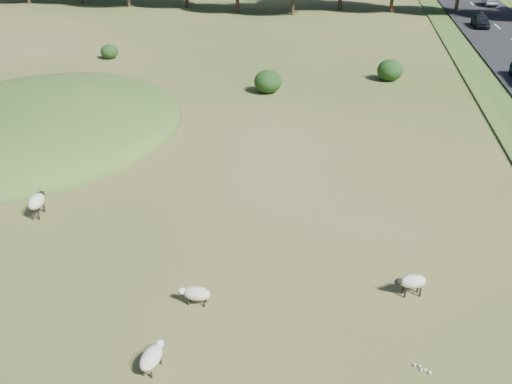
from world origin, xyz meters
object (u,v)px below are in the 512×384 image
(sheep_2, at_px, (196,294))
(car_6, at_px, (490,0))
(sheep_3, at_px, (412,282))
(sheep_4, at_px, (37,201))
(car_4, at_px, (481,21))
(sheep_1, at_px, (152,357))

(sheep_2, xyz_separation_m, car_6, (20.76, 65.13, 0.51))
(sheep_3, relative_size, sheep_4, 0.82)
(car_4, relative_size, car_6, 0.96)
(sheep_2, xyz_separation_m, car_4, (16.96, 49.51, 0.51))
(sheep_1, xyz_separation_m, sheep_3, (7.19, 4.61, 0.11))
(sheep_2, relative_size, car_4, 0.28)
(sheep_2, distance_m, sheep_3, 6.96)
(sheep_1, xyz_separation_m, car_4, (17.38, 52.50, 0.48))
(sheep_4, height_order, car_4, car_4)
(sheep_4, bearing_deg, sheep_2, -128.52)
(sheep_1, distance_m, sheep_3, 8.54)
(sheep_3, distance_m, car_6, 65.03)
(sheep_2, bearing_deg, sheep_4, -29.15)
(sheep_1, bearing_deg, sheep_3, -49.15)
(sheep_2, bearing_deg, sheep_1, 82.79)
(car_6, bearing_deg, car_4, 76.32)
(car_6, bearing_deg, sheep_3, 77.57)
(sheep_2, height_order, car_6, car_6)
(sheep_1, bearing_deg, sheep_2, 0.16)
(sheep_4, bearing_deg, sheep_3, -109.86)
(sheep_4, distance_m, car_6, 67.02)
(sheep_1, distance_m, sheep_2, 3.02)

